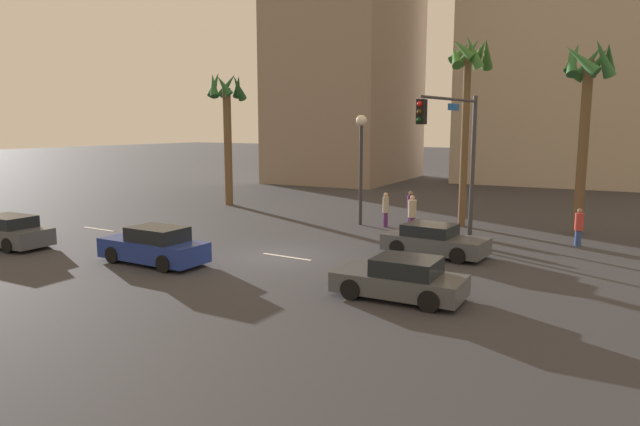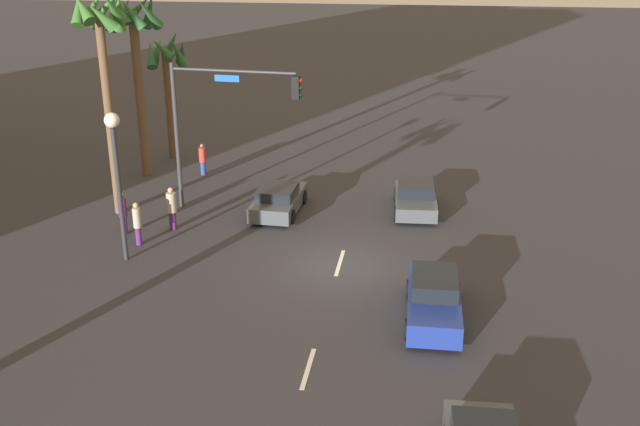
# 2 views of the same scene
# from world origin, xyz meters

# --- Properties ---
(ground_plane) EXTENTS (220.00, 220.00, 0.00)m
(ground_plane) POSITION_xyz_m (0.00, 0.00, 0.00)
(ground_plane) COLOR #333338
(lane_stripe_2) EXTENTS (2.13, 0.14, 0.01)m
(lane_stripe_2) POSITION_xyz_m (-7.01, 0.00, 0.01)
(lane_stripe_2) COLOR silver
(lane_stripe_2) RESTS_ON ground_plane
(lane_stripe_3) EXTENTS (2.33, 0.14, 0.01)m
(lane_stripe_3) POSITION_xyz_m (0.25, 0.00, 0.01)
(lane_stripe_3) COLOR silver
(lane_stripe_3) RESTS_ON ground_plane
(car_1) EXTENTS (4.15, 2.03, 1.27)m
(car_1) POSITION_xyz_m (5.17, 3.40, 0.60)
(car_1) COLOR #474C51
(car_1) RESTS_ON ground_plane
(car_2) EXTENTS (4.05, 2.10, 1.29)m
(car_2) POSITION_xyz_m (6.36, -2.66, 0.60)
(car_2) COLOR #474C51
(car_2) RESTS_ON ground_plane
(car_3) EXTENTS (4.42, 1.85, 1.44)m
(car_3) POSITION_xyz_m (-3.44, -3.53, 0.66)
(car_3) COLOR navy
(car_3) RESTS_ON ground_plane
(traffic_signal) EXTENTS (0.70, 5.88, 6.57)m
(traffic_signal) POSITION_xyz_m (5.13, 6.05, 4.49)
(traffic_signal) COLOR #38383D
(traffic_signal) RESTS_ON ground_plane
(streetlamp) EXTENTS (0.56, 0.56, 5.76)m
(streetlamp) POSITION_xyz_m (-0.68, 8.17, 4.07)
(streetlamp) COLOR #2D2D33
(streetlamp) RESTS_ON ground_plane
(pedestrian_0) EXTENTS (0.48, 0.48, 1.83)m
(pedestrian_0) POSITION_xyz_m (1.71, 9.25, 0.97)
(pedestrian_0) COLOR #59266B
(pedestrian_0) RESTS_ON ground_plane
(pedestrian_1) EXTENTS (0.50, 0.50, 1.66)m
(pedestrian_1) POSITION_xyz_m (9.93, 8.40, 0.87)
(pedestrian_1) COLOR #2D478C
(pedestrian_1) RESTS_ON ground_plane
(pedestrian_2) EXTENTS (0.56, 0.56, 1.86)m
(pedestrian_2) POSITION_xyz_m (2.55, 7.44, 0.97)
(pedestrian_2) COLOR #59266B
(pedestrian_2) RESTS_ON ground_plane
(pedestrian_3) EXTENTS (0.45, 0.45, 1.80)m
(pedestrian_3) POSITION_xyz_m (0.76, 8.23, 0.96)
(pedestrian_3) COLOR #59266B
(pedestrian_3) RESTS_ON ground_plane
(palm_tree_0) EXTENTS (2.54, 2.71, 9.20)m
(palm_tree_0) POSITION_xyz_m (9.53, 11.32, 6.91)
(palm_tree_0) COLOR brown
(palm_tree_0) RESTS_ON ground_plane
(palm_tree_1) EXTENTS (2.28, 2.60, 6.93)m
(palm_tree_1) POSITION_xyz_m (12.85, 10.99, 4.76)
(palm_tree_1) COLOR brown
(palm_tree_1) RESTS_ON ground_plane
(palm_tree_3) EXTENTS (2.44, 2.42, 9.70)m
(palm_tree_3) POSITION_xyz_m (4.16, 10.50, 7.56)
(palm_tree_3) COLOR brown
(palm_tree_3) RESTS_ON ground_plane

